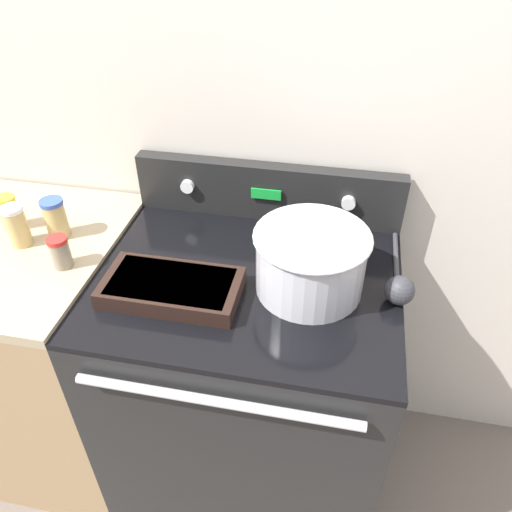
{
  "coord_description": "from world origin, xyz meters",
  "views": [
    {
      "loc": [
        0.22,
        -0.66,
        1.76
      ],
      "look_at": [
        0.02,
        0.34,
        0.96
      ],
      "focal_mm": 35.0,
      "sensor_mm": 36.0,
      "label": 1
    }
  ],
  "objects": [
    {
      "name": "stove_range",
      "position": [
        0.0,
        0.33,
        0.45
      ],
      "size": [
        0.81,
        0.68,
        0.9
      ],
      "color": "black",
      "rests_on": "ground_plane"
    },
    {
      "name": "mixing_bowl",
      "position": [
        0.16,
        0.31,
        1.0
      ],
      "size": [
        0.29,
        0.29,
        0.17
      ],
      "color": "silver",
      "rests_on": "stove_range"
    },
    {
      "name": "casserole_dish",
      "position": [
        -0.17,
        0.22,
        0.93
      ],
      "size": [
        0.34,
        0.18,
        0.05
      ],
      "color": "black",
      "rests_on": "stove_range"
    },
    {
      "name": "spice_jar_blue_cap",
      "position": [
        -0.57,
        0.39,
        0.97
      ],
      "size": [
        0.06,
        0.06,
        0.12
      ],
      "color": "tan",
      "rests_on": "side_counter"
    },
    {
      "name": "kitchen_wall",
      "position": [
        0.0,
        0.69,
        1.25
      ],
      "size": [
        8.0,
        0.05,
        2.5
      ],
      "color": "beige",
      "rests_on": "ground_plane"
    },
    {
      "name": "spice_jar_yellow_cap",
      "position": [
        -0.73,
        0.4,
        0.97
      ],
      "size": [
        0.06,
        0.06,
        0.1
      ],
      "color": "tan",
      "rests_on": "side_counter"
    },
    {
      "name": "control_panel",
      "position": [
        0.0,
        0.63,
        0.99
      ],
      "size": [
        0.81,
        0.07,
        0.17
      ],
      "color": "black",
      "rests_on": "stove_range"
    },
    {
      "name": "spice_jar_white_cap",
      "position": [
        -0.66,
        0.33,
        0.98
      ],
      "size": [
        0.06,
        0.06,
        0.12
      ],
      "color": "tan",
      "rests_on": "side_counter"
    },
    {
      "name": "side_counter",
      "position": [
        -0.72,
        0.33,
        0.46
      ],
      "size": [
        0.63,
        0.65,
        0.91
      ],
      "color": "tan",
      "rests_on": "ground_plane"
    },
    {
      "name": "ladle",
      "position": [
        0.39,
        0.32,
        0.94
      ],
      "size": [
        0.07,
        0.32,
        0.07
      ],
      "color": "#333338",
      "rests_on": "stove_range"
    },
    {
      "name": "spice_jar_red_cap",
      "position": [
        -0.49,
        0.26,
        0.96
      ],
      "size": [
        0.05,
        0.05,
        0.09
      ],
      "color": "gray",
      "rests_on": "side_counter"
    }
  ]
}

